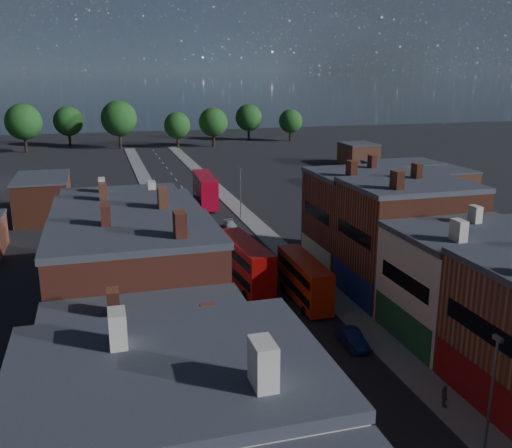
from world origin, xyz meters
TOP-DOWN VIEW (x-y plane):
  - pavement_west at (-6.50, 50.00)m, footprint 3.00×200.00m
  - pavement_east at (6.50, 50.00)m, footprint 3.00×200.00m
  - terrace_west at (-14.00, 0.00)m, footprint 12.00×80.00m
  - lamp_post_1 at (5.20, 0.00)m, footprint 0.25×0.70m
  - lamp_post_2 at (-5.20, 30.00)m, footprint 0.25×0.70m
  - lamp_post_3 at (5.20, 60.00)m, footprint 0.25×0.70m
  - bus_0 at (-1.50, 31.66)m, footprint 3.70×11.90m
  - bus_1 at (3.21, 25.98)m, footprint 2.71×10.46m
  - bus_2 at (1.50, 70.39)m, footprint 3.70×12.67m
  - car_1 at (3.79, 15.66)m, footprint 1.47×4.18m
  - car_2 at (-1.66, 53.92)m, footprint 2.31×4.44m
  - car_3 at (2.21, 54.21)m, footprint 1.84×4.23m
  - ped_1 at (-7.70, 13.42)m, footprint 0.88×0.56m
  - ped_3 at (5.94, 5.34)m, footprint 0.67×1.05m

SIDE VIEW (x-z plane):
  - pavement_west at x=-6.50m, z-range 0.00..0.12m
  - pavement_east at x=6.50m, z-range 0.00..0.12m
  - car_2 at x=-1.66m, z-range 0.00..1.20m
  - car_3 at x=2.21m, z-range 0.00..1.21m
  - car_1 at x=3.79m, z-range 0.00..1.38m
  - ped_3 at x=5.94m, z-range 0.12..1.77m
  - ped_1 at x=-7.70m, z-range 0.12..1.82m
  - bus_1 at x=3.21m, z-range 0.18..4.69m
  - bus_0 at x=-1.50m, z-range 0.20..5.26m
  - bus_2 at x=1.50m, z-range 0.21..5.62m
  - lamp_post_1 at x=5.20m, z-range 0.64..8.77m
  - lamp_post_2 at x=-5.20m, z-range 0.64..8.77m
  - lamp_post_3 at x=5.20m, z-range 0.64..8.77m
  - terrace_west at x=-14.00m, z-range 0.00..11.47m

